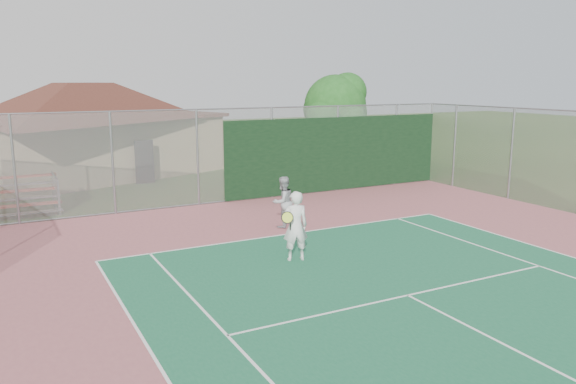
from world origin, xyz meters
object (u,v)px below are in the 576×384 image
at_px(player_white_front, 295,226).
at_px(clubhouse, 86,120).
at_px(bleachers, 6,196).
at_px(player_grey_back, 283,203).
at_px(tree, 337,108).

bearing_deg(player_white_front, clubhouse, -68.43).
xyz_separation_m(bleachers, player_white_front, (6.31, -8.99, 0.24)).
xyz_separation_m(bleachers, player_grey_back, (7.55, -5.92, 0.14)).
bearing_deg(bleachers, player_grey_back, -38.08).
bearing_deg(player_white_front, tree, -114.02).
bearing_deg(tree, bleachers, -172.74).
bearing_deg(bleachers, tree, 7.27).
height_order(clubhouse, player_grey_back, clubhouse).
distance_m(bleachers, player_white_front, 10.99).
height_order(clubhouse, player_white_front, clubhouse).
distance_m(bleachers, player_grey_back, 9.59).
xyz_separation_m(clubhouse, tree, (10.65, -5.65, 0.56)).
bearing_deg(tree, player_white_front, -126.92).
xyz_separation_m(clubhouse, player_grey_back, (3.75, -13.41, -1.86)).
xyz_separation_m(tree, player_white_front, (-8.14, -10.83, -2.32)).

